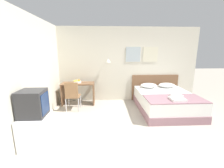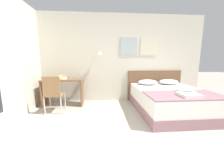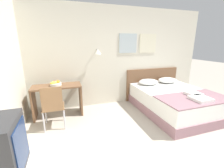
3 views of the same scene
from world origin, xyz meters
name	(u,v)px [view 1 (image 1 of 3)]	position (x,y,z in m)	size (l,w,h in m)	color
ground_plane	(139,144)	(0.00, 0.00, 0.00)	(24.00, 24.00, 0.00)	#B2A899
wall_back	(123,65)	(0.01, 2.78, 1.33)	(5.42, 0.31, 2.65)	beige
wall_left	(6,83)	(-2.34, -0.13, 1.32)	(0.06, 5.75, 2.65)	beige
bed	(165,102)	(1.20, 1.68, 0.28)	(1.61, 2.02, 0.56)	gray
headboard	(155,87)	(1.20, 2.72, 0.48)	(1.73, 0.06, 0.95)	brown
pillow_left	(149,85)	(0.88, 2.41, 0.63)	(0.57, 0.46, 0.15)	white
pillow_right	(167,85)	(1.53, 2.41, 0.63)	(0.57, 0.46, 0.15)	white
throw_blanket	(175,99)	(1.20, 1.09, 0.57)	(1.56, 0.81, 0.02)	gray
folded_towel_near_foot	(176,96)	(1.31, 1.23, 0.62)	(0.28, 0.31, 0.06)	white
folded_towel_mid_bed	(177,99)	(1.20, 0.95, 0.62)	(0.35, 0.35, 0.06)	white
desk	(78,90)	(-1.60, 2.38, 0.52)	(1.10, 0.49, 0.76)	brown
desk_chair	(72,94)	(-1.67, 1.78, 0.53)	(0.42, 0.42, 0.92)	#8E6642
fruit_bowl	(77,82)	(-1.61, 2.40, 0.80)	(0.26, 0.25, 0.12)	silver
tv_stand	(36,130)	(-2.05, 0.09, 0.31)	(0.48, 0.63, 0.62)	white
television	(33,103)	(-2.05, 0.09, 0.87)	(0.47, 0.44, 0.51)	#2D2D30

